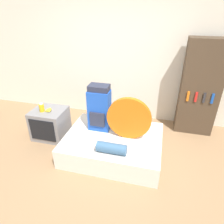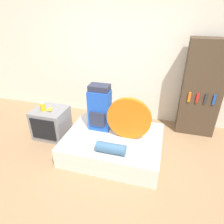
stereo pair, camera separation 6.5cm
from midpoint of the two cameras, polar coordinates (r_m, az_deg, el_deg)
ground_plane at (r=3.19m, az=-6.63°, el=-17.17°), size 16.00×16.00×0.00m
wall_back at (r=4.22m, az=1.87°, el=15.18°), size 8.00×0.05×2.60m
bed at (r=3.43m, az=-0.17°, el=-9.20°), size 1.58×1.23×0.34m
backpack at (r=3.35m, az=-4.19°, el=1.02°), size 0.36×0.27×0.80m
tent_bag at (r=3.13m, az=4.26°, el=-1.86°), size 0.70×0.07×0.70m
sleeping_roll at (r=2.95m, az=-0.75°, el=-10.29°), size 0.44×0.16×0.16m
television at (r=3.96m, az=-17.68°, el=-3.12°), size 0.60×0.55×0.56m
canister at (r=3.80m, az=-19.93°, el=1.20°), size 0.09×0.09×0.16m
banana_bunch at (r=3.79m, az=-18.01°, el=0.59°), size 0.12×0.14×0.04m
bookshelf at (r=4.03m, az=23.42°, el=6.14°), size 0.69×0.36×1.79m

